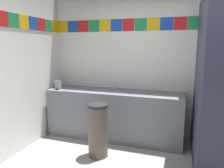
{
  "coord_description": "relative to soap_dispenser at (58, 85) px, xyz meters",
  "views": [
    {
      "loc": [
        0.26,
        -1.89,
        1.6
      ],
      "look_at": [
        -0.74,
        1.19,
        1.02
      ],
      "focal_mm": 33.96,
      "sensor_mm": 36.0,
      "label": 1
    }
  ],
  "objects": [
    {
      "name": "stall_divider",
      "position": [
        2.48,
        -0.47,
        0.21
      ],
      "size": [
        0.92,
        1.33,
        2.25
      ],
      "color": "#33384C",
      "rests_on": "ground_plane"
    },
    {
      "name": "wall_back",
      "position": [
        1.81,
        0.48,
        0.53
      ],
      "size": [
        4.06,
        0.09,
        2.89
      ],
      "color": "white",
      "rests_on": "ground_plane"
    },
    {
      "name": "soap_dispenser",
      "position": [
        0.0,
        0.0,
        0.0
      ],
      "size": [
        0.09,
        0.09,
        0.16
      ],
      "color": "gray",
      "rests_on": "vanity_counter"
    },
    {
      "name": "vanity_counter",
      "position": [
        0.99,
        0.16,
        -0.49
      ],
      "size": [
        2.33,
        0.56,
        0.84
      ],
      "color": "slate",
      "rests_on": "ground_plane"
    },
    {
      "name": "trash_bin",
      "position": [
        0.97,
        -0.52,
        -0.53
      ],
      "size": [
        0.29,
        0.29,
        0.79
      ],
      "color": "brown",
      "rests_on": "ground_plane"
    },
    {
      "name": "faucet_center",
      "position": [
        0.99,
        0.25,
        -0.03
      ],
      "size": [
        0.04,
        0.1,
        0.14
      ],
      "color": "silver",
      "rests_on": "vanity_counter"
    }
  ]
}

